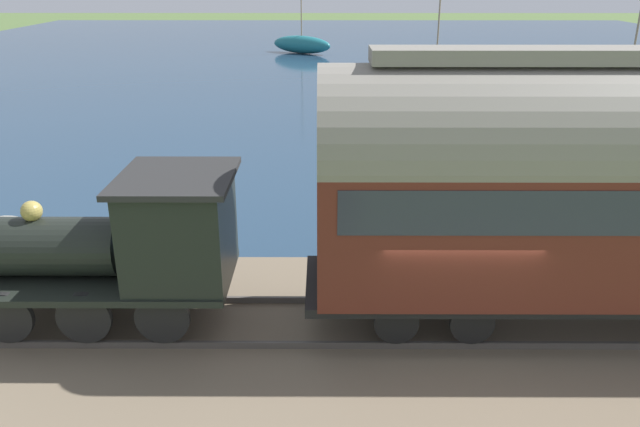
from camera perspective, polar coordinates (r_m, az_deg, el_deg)
ground_plane at (r=11.97m, az=11.00°, el=-12.15°), size 200.00×200.00×0.00m
harbor_water at (r=53.52m, az=2.65°, el=14.25°), size 80.00×80.00×0.01m
rail_embankment at (r=11.94m, az=10.98°, el=-10.86°), size 5.71×56.00×0.60m
steam_locomotive at (r=11.41m, az=-17.83°, el=-2.48°), size 2.17×5.40×3.25m
passenger_coach at (r=11.51m, az=25.12°, el=2.72°), size 2.44×10.26×4.82m
sailboat_brown at (r=34.99m, az=26.12°, el=9.39°), size 3.17×3.92×6.17m
sailboat_black at (r=39.63m, az=10.50°, el=12.32°), size 3.57×5.69×6.04m
sailboat_teal at (r=54.71m, az=-1.69°, el=15.21°), size 4.05×5.48×7.82m
rowboat_mid_harbor at (r=19.33m, az=6.62°, el=2.04°), size 2.65×2.32×0.38m
rowboat_near_shore at (r=17.80m, az=-25.51°, el=-1.47°), size 2.37×2.78×0.51m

